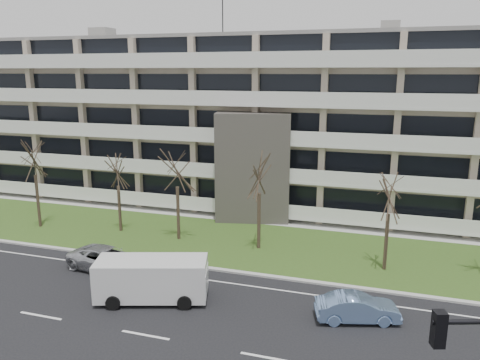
% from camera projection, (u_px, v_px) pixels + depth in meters
% --- Properties ---
extents(ground, '(160.00, 160.00, 0.00)m').
position_uv_depth(ground, '(146.00, 335.00, 22.18)').
color(ground, black).
rests_on(ground, ground).
extents(grass_verge, '(90.00, 10.00, 0.06)m').
position_uv_depth(grass_verge, '(232.00, 242.00, 34.25)').
color(grass_verge, '#324D19').
rests_on(grass_verge, ground).
extents(curb, '(90.00, 0.35, 0.12)m').
position_uv_depth(curb, '(207.00, 268.00, 29.60)').
color(curb, '#B2B2AD').
rests_on(curb, ground).
extents(sidewalk, '(90.00, 2.00, 0.08)m').
position_uv_depth(sidewalk, '(253.00, 220.00, 39.36)').
color(sidewalk, '#B2B2AD').
rests_on(sidewalk, ground).
extents(lane_edge_line, '(90.00, 0.12, 0.01)m').
position_uv_depth(lane_edge_line, '(198.00, 279.00, 28.22)').
color(lane_edge_line, white).
rests_on(lane_edge_line, ground).
extents(apartment_building, '(60.50, 15.10, 18.75)m').
position_uv_depth(apartment_building, '(273.00, 121.00, 43.98)').
color(apartment_building, tan).
rests_on(apartment_building, ground).
extents(silver_pickup, '(5.53, 3.28, 1.44)m').
position_uv_depth(silver_pickup, '(107.00, 259.00, 29.30)').
color(silver_pickup, silver).
rests_on(silver_pickup, ground).
extents(blue_sedan, '(4.39, 2.56, 1.37)m').
position_uv_depth(blue_sedan, '(357.00, 308.00, 23.35)').
color(blue_sedan, '#80A4DE').
rests_on(blue_sedan, ground).
extents(white_van, '(6.35, 3.90, 2.32)m').
position_uv_depth(white_van, '(153.00, 276.00, 25.35)').
color(white_van, silver).
rests_on(white_van, ground).
extents(tree_1, '(3.83, 3.83, 7.65)m').
position_uv_depth(tree_1, '(33.00, 154.00, 36.27)').
color(tree_1, '#382B21').
rests_on(tree_1, ground).
extents(tree_2, '(3.26, 3.26, 6.53)m').
position_uv_depth(tree_2, '(117.00, 168.00, 35.47)').
color(tree_2, '#382B21').
rests_on(tree_2, ground).
extents(tree_3, '(3.61, 3.61, 7.22)m').
position_uv_depth(tree_3, '(177.00, 166.00, 33.54)').
color(tree_3, '#382B21').
rests_on(tree_3, ground).
extents(tree_4, '(3.63, 3.63, 7.25)m').
position_uv_depth(tree_4, '(259.00, 171.00, 31.74)').
color(tree_4, '#382B21').
rests_on(tree_4, ground).
extents(tree_5, '(3.28, 3.28, 6.57)m').
position_uv_depth(tree_5, '(390.00, 192.00, 28.34)').
color(tree_5, '#382B21').
rests_on(tree_5, ground).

